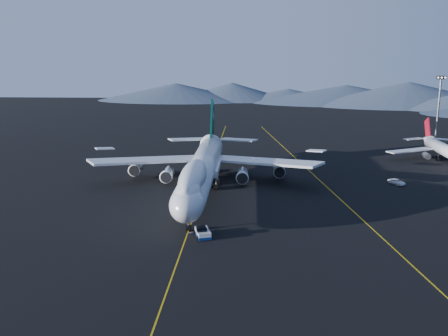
# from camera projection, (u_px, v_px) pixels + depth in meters

# --- Properties ---
(ground) EXTENTS (500.00, 500.00, 0.00)m
(ground) POSITION_uv_depth(u_px,v_px,m) (202.00, 192.00, 119.44)
(ground) COLOR black
(ground) RESTS_ON ground
(taxiway_line_main) EXTENTS (0.25, 220.00, 0.01)m
(taxiway_line_main) POSITION_uv_depth(u_px,v_px,m) (202.00, 192.00, 119.44)
(taxiway_line_main) COLOR #C3990B
(taxiway_line_main) RESTS_ON ground
(taxiway_line_side) EXTENTS (28.08, 198.09, 0.01)m
(taxiway_line_side) POSITION_uv_depth(u_px,v_px,m) (323.00, 183.00, 127.57)
(taxiway_line_side) COLOR #C3990B
(taxiway_line_side) RESTS_ON ground
(boeing_747) EXTENTS (59.62, 72.43, 19.37)m
(boeing_747) POSITION_uv_depth(u_px,v_px,m) (202.00, 168.00, 118.16)
(boeing_747) COLOR silver
(boeing_747) RESTS_ON ground
(pushback_tug) EXTENTS (3.66, 5.16, 2.04)m
(pushback_tug) POSITION_uv_depth(u_px,v_px,m) (203.00, 233.00, 90.45)
(pushback_tug) COLOR silver
(pushback_tug) RESTS_ON ground
(second_jet) EXTENTS (35.47, 40.08, 11.40)m
(second_jet) POSITION_uv_depth(u_px,v_px,m) (446.00, 150.00, 152.20)
(second_jet) COLOR silver
(second_jet) RESTS_ON ground
(service_van) EXTENTS (4.14, 5.26, 1.33)m
(service_van) POSITION_uv_depth(u_px,v_px,m) (397.00, 182.00, 126.26)
(service_van) COLOR white
(service_van) RESTS_ON ground
(floodlight_mast) EXTENTS (3.08, 2.31, 24.95)m
(floodlight_mast) POSITION_uv_depth(u_px,v_px,m) (438.00, 112.00, 170.45)
(floodlight_mast) COLOR black
(floodlight_mast) RESTS_ON ground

